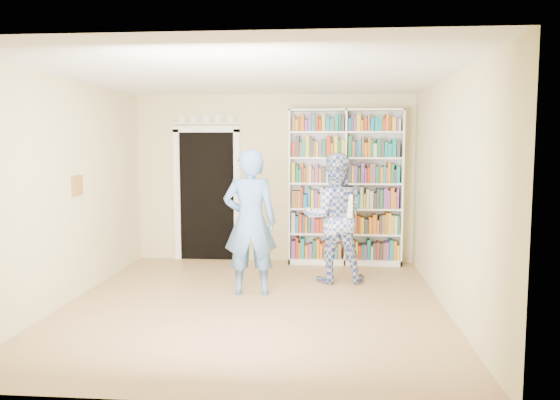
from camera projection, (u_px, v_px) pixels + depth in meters
The scene contains 11 objects.
floor at pixel (254, 304), 6.53m from camera, with size 5.00×5.00×0.00m, color #A98252.
ceiling at pixel (253, 75), 6.25m from camera, with size 5.00×5.00×0.00m, color white.
wall_back at pixel (274, 179), 8.87m from camera, with size 4.50×4.50×0.00m, color beige.
wall_left at pixel (69, 191), 6.58m from camera, with size 5.00×5.00×0.00m, color beige.
wall_right at pixel (449, 194), 6.20m from camera, with size 5.00×5.00×0.00m, color beige.
bookshelf at pixel (345, 187), 8.63m from camera, with size 1.78×0.33×2.45m.
doorway at pixel (207, 189), 8.96m from camera, with size 1.10×0.08×2.43m.
wall_art at pixel (77, 186), 6.77m from camera, with size 0.03×0.25×0.25m, color brown.
man_blue at pixel (250, 222), 6.91m from camera, with size 0.68×0.44×1.85m, color #4E78AF.
man_plaid at pixel (334, 218), 7.55m from camera, with size 0.87×0.68×1.79m, color #324B9B.
paper_sheet at pixel (344, 206), 7.33m from camera, with size 0.23×0.01×0.32m, color white.
Camera 1 is at (0.85, -6.32, 1.93)m, focal length 35.00 mm.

